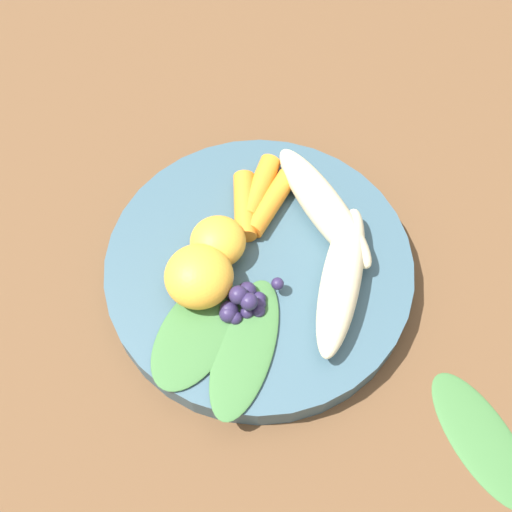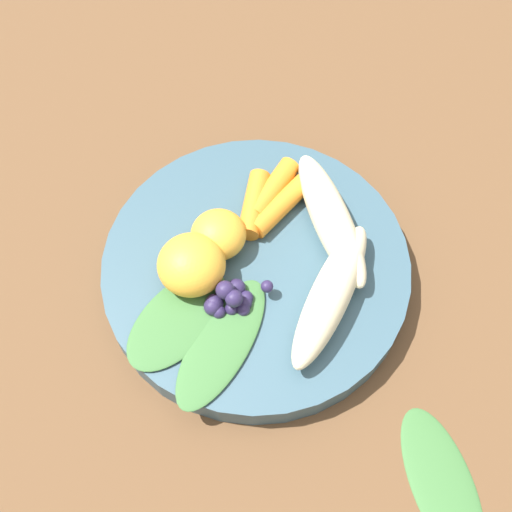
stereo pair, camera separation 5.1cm
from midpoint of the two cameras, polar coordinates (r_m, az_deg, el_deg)
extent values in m
plane|color=brown|center=(0.55, 2.68, -2.10)|extent=(2.40, 2.40, 0.00)
cylinder|color=#385666|center=(0.53, 2.74, -1.46)|extent=(0.25, 0.25, 0.03)
ellipsoid|color=beige|center=(0.53, 9.44, 3.07)|extent=(0.13, 0.09, 0.03)
ellipsoid|color=beige|center=(0.50, 9.61, -3.66)|extent=(0.14, 0.06, 0.03)
ellipsoid|color=#F4A833|center=(0.50, -2.86, -1.05)|extent=(0.05, 0.05, 0.04)
ellipsoid|color=#F4A833|center=(0.51, -0.53, 1.67)|extent=(0.05, 0.05, 0.03)
cylinder|color=orange|center=(0.54, 4.89, 4.23)|extent=(0.06, 0.05, 0.02)
cylinder|color=orange|center=(0.55, 3.71, 5.79)|extent=(0.06, 0.04, 0.02)
cylinder|color=orange|center=(0.54, 2.56, 4.38)|extent=(0.06, 0.02, 0.02)
sphere|color=#2D234C|center=(0.50, 1.61, -4.43)|extent=(0.01, 0.01, 0.01)
sphere|color=#2D234C|center=(0.50, 1.92, -5.07)|extent=(0.01, 0.01, 0.01)
sphere|color=#2D234C|center=(0.50, -0.38, -5.28)|extent=(0.01, 0.01, 0.01)
sphere|color=#2D234C|center=(0.50, -0.14, -3.50)|extent=(0.01, 0.01, 0.01)
sphere|color=#2D234C|center=(0.50, -0.80, -4.48)|extent=(0.01, 0.01, 0.01)
sphere|color=#2D234C|center=(0.49, 0.22, -3.33)|extent=(0.01, 0.01, 0.01)
sphere|color=#2D234C|center=(0.50, 0.75, -5.00)|extent=(0.01, 0.01, 0.01)
sphere|color=#2D234C|center=(0.50, 1.54, -3.93)|extent=(0.01, 0.01, 0.01)
sphere|color=#2D234C|center=(0.50, 1.15, -3.14)|extent=(0.01, 0.01, 0.01)
sphere|color=#2D234C|center=(0.49, 1.03, -4.08)|extent=(0.01, 0.01, 0.01)
sphere|color=#2D234C|center=(0.50, 1.70, -4.28)|extent=(0.01, 0.01, 0.01)
sphere|color=#2D234C|center=(0.50, 3.93, -2.99)|extent=(0.01, 0.01, 0.01)
sphere|color=#2D234C|center=(0.50, -0.92, -4.80)|extent=(0.01, 0.01, 0.01)
ellipsoid|color=#3D7038|center=(0.50, -4.03, -5.89)|extent=(0.11, 0.09, 0.00)
ellipsoid|color=#3D7038|center=(0.49, -0.07, -8.00)|extent=(0.12, 0.07, 0.00)
ellipsoid|color=#3D7038|center=(0.52, 19.18, -18.81)|extent=(0.12, 0.09, 0.01)
camera|label=1|loc=(0.03, -87.13, 5.23)|focal=44.96mm
camera|label=2|loc=(0.03, 92.87, -5.23)|focal=44.96mm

